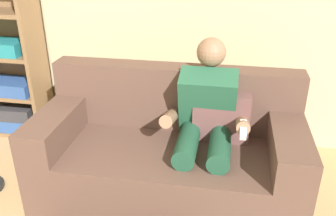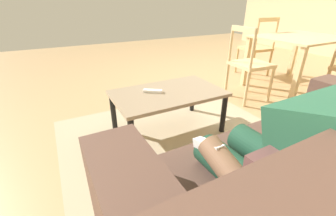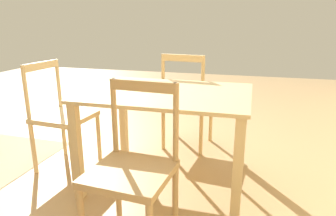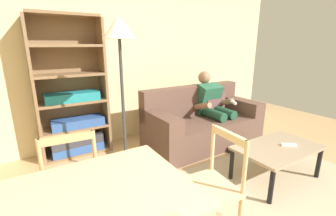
% 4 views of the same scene
% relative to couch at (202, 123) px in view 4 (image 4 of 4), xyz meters
% --- Properties ---
extents(wall_back, '(7.00, 0.12, 2.77)m').
position_rel_couch_xyz_m(wall_back, '(-1.23, 0.92, 1.05)').
color(wall_back, '#D1BC8C').
rests_on(wall_back, ground_plane).
extents(couch, '(1.87, 0.88, 0.91)m').
position_rel_couch_xyz_m(couch, '(0.00, 0.00, 0.00)').
color(couch, brown).
rests_on(couch, ground_plane).
extents(person_lounging, '(0.59, 0.92, 1.13)m').
position_rel_couch_xyz_m(person_lounging, '(0.25, 0.02, 0.25)').
color(person_lounging, '#23563D').
rests_on(person_lounging, ground_plane).
extents(coffee_table, '(0.99, 0.61, 0.41)m').
position_rel_couch_xyz_m(coffee_table, '(0.08, -1.29, 0.03)').
color(coffee_table, gray).
rests_on(coffee_table, ground_plane).
extents(tv_remote, '(0.17, 0.14, 0.02)m').
position_rel_couch_xyz_m(tv_remote, '(0.20, -1.34, 0.09)').
color(tv_remote, white).
rests_on(tv_remote, coffee_table).
extents(bookshelf, '(0.94, 0.36, 1.95)m').
position_rel_couch_xyz_m(bookshelf, '(-1.81, 0.68, 0.42)').
color(bookshelf, brown).
rests_on(bookshelf, ground_plane).
extents(dining_table, '(1.19, 0.90, 0.73)m').
position_rel_couch_xyz_m(dining_table, '(-2.11, -1.52, 0.28)').
color(dining_table, '#D1B27F').
rests_on(dining_table, ground_plane).
extents(dining_chair_near_wall, '(0.45, 0.45, 0.91)m').
position_rel_couch_xyz_m(dining_chair_near_wall, '(-2.11, -0.80, 0.12)').
color(dining_chair_near_wall, tan).
rests_on(dining_chair_near_wall, ground_plane).
extents(dining_chair_facing_couch, '(0.45, 0.45, 0.90)m').
position_rel_couch_xyz_m(dining_chair_facing_couch, '(-1.18, -1.52, 0.12)').
color(dining_chair_facing_couch, '#D1B27F').
rests_on(dining_chair_facing_couch, ground_plane).
extents(area_rug, '(2.01, 1.41, 0.01)m').
position_rel_couch_xyz_m(area_rug, '(0.08, -1.29, -0.33)').
color(area_rug, tan).
rests_on(area_rug, ground_plane).
extents(floor_lamp, '(0.36, 0.36, 1.86)m').
position_rel_couch_xyz_m(floor_lamp, '(-1.41, -0.27, 1.24)').
color(floor_lamp, black).
rests_on(floor_lamp, ground_plane).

